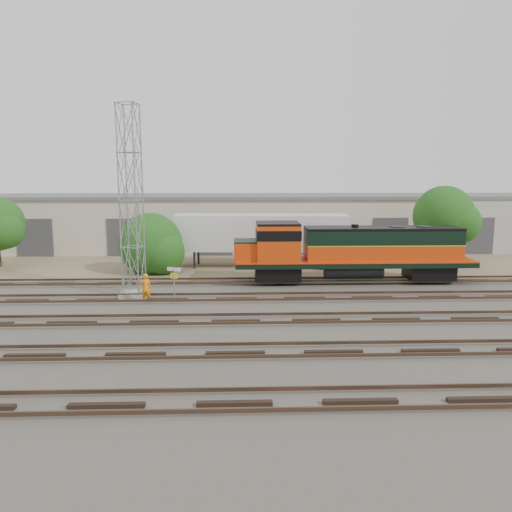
{
  "coord_description": "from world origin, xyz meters",
  "views": [
    {
      "loc": [
        -3.84,
        -26.78,
        7.16
      ],
      "look_at": [
        -2.76,
        4.0,
        2.2
      ],
      "focal_mm": 35.0,
      "sensor_mm": 36.0,
      "label": 1
    }
  ],
  "objects_px": {
    "worker": "(146,288)",
    "semi_trailer": "(266,234)",
    "locomotive": "(350,250)",
    "signal_tower": "(131,205)"
  },
  "relations": [
    {
      "from": "worker",
      "to": "semi_trailer",
      "type": "height_order",
      "value": "semi_trailer"
    },
    {
      "from": "locomotive",
      "to": "semi_trailer",
      "type": "relative_size",
      "value": 1.17
    },
    {
      "from": "locomotive",
      "to": "signal_tower",
      "type": "bearing_deg",
      "value": -167.48
    },
    {
      "from": "semi_trailer",
      "to": "signal_tower",
      "type": "bearing_deg",
      "value": -128.0
    },
    {
      "from": "signal_tower",
      "to": "semi_trailer",
      "type": "distance_m",
      "value": 12.85
    },
    {
      "from": "locomotive",
      "to": "signal_tower",
      "type": "relative_size",
      "value": 1.42
    },
    {
      "from": "locomotive",
      "to": "worker",
      "type": "distance_m",
      "value": 13.7
    },
    {
      "from": "locomotive",
      "to": "semi_trailer",
      "type": "bearing_deg",
      "value": 130.7
    },
    {
      "from": "locomotive",
      "to": "worker",
      "type": "height_order",
      "value": "locomotive"
    },
    {
      "from": "worker",
      "to": "semi_trailer",
      "type": "bearing_deg",
      "value": -123.37
    }
  ]
}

